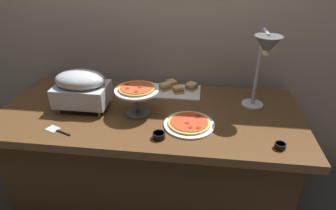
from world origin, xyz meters
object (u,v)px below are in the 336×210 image
(chafing_dish, at_px, (81,87))
(serving_spatula, at_px, (58,131))
(pizza_plate_front, at_px, (189,124))
(pizza_plate_center, at_px, (137,92))
(sauce_cup_near, at_px, (280,146))
(sandwich_platter, at_px, (176,89))
(heat_lamp, at_px, (265,53))
(sauce_cup_far, at_px, (159,135))

(chafing_dish, height_order, serving_spatula, chafing_dish)
(serving_spatula, bearing_deg, pizza_plate_front, 11.71)
(chafing_dish, distance_m, pizza_plate_center, 0.36)
(pizza_plate_front, height_order, serving_spatula, pizza_plate_front)
(sauce_cup_near, bearing_deg, pizza_plate_front, 161.60)
(sandwich_platter, distance_m, sauce_cup_near, 0.84)
(pizza_plate_front, distance_m, serving_spatula, 0.75)
(heat_lamp, xyz_separation_m, sauce_cup_near, (0.08, -0.34, -0.38))
(pizza_plate_center, bearing_deg, chafing_dish, 176.00)
(heat_lamp, xyz_separation_m, sauce_cup_far, (-0.55, -0.33, -0.37))
(pizza_plate_center, bearing_deg, sandwich_platter, 58.72)
(sandwich_platter, bearing_deg, heat_lamp, -26.11)
(pizza_plate_front, height_order, sandwich_platter, sandwich_platter)
(pizza_plate_center, relative_size, sauce_cup_near, 4.69)
(heat_lamp, height_order, sauce_cup_far, heat_lamp)
(chafing_dish, distance_m, heat_lamp, 1.11)
(sandwich_platter, height_order, sauce_cup_far, sandwich_platter)
(sauce_cup_near, distance_m, sauce_cup_far, 0.63)
(sandwich_platter, xyz_separation_m, sauce_cup_far, (-0.04, -0.59, -0.00))
(pizza_plate_front, distance_m, pizza_plate_center, 0.37)
(chafing_dish, height_order, sauce_cup_near, chafing_dish)
(sandwich_platter, distance_m, sauce_cup_far, 0.59)
(sandwich_platter, bearing_deg, pizza_plate_front, -74.70)
(heat_lamp, relative_size, sauce_cup_far, 7.40)
(heat_lamp, distance_m, serving_spatula, 1.24)
(pizza_plate_center, xyz_separation_m, sandwich_platter, (0.21, 0.34, -0.13))
(chafing_dish, height_order, pizza_plate_center, chafing_dish)
(heat_lamp, relative_size, pizza_plate_center, 1.90)
(sandwich_platter, height_order, serving_spatula, sandwich_platter)
(heat_lamp, height_order, sandwich_platter, heat_lamp)
(chafing_dish, bearing_deg, heat_lamp, 3.16)
(pizza_plate_center, xyz_separation_m, sauce_cup_far, (0.17, -0.25, -0.13))
(chafing_dish, xyz_separation_m, sauce_cup_near, (1.16, -0.28, -0.13))
(pizza_plate_front, bearing_deg, sauce_cup_far, -136.38)
(sauce_cup_near, bearing_deg, heat_lamp, 103.07)
(pizza_plate_front, bearing_deg, heat_lamp, 24.83)
(heat_lamp, distance_m, sauce_cup_far, 0.75)
(sauce_cup_near, bearing_deg, serving_spatula, 179.67)
(serving_spatula, bearing_deg, sauce_cup_far, 0.40)
(pizza_plate_center, bearing_deg, pizza_plate_front, -16.96)
(sandwich_platter, relative_size, serving_spatula, 2.08)
(sauce_cup_far, bearing_deg, sandwich_platter, 86.54)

